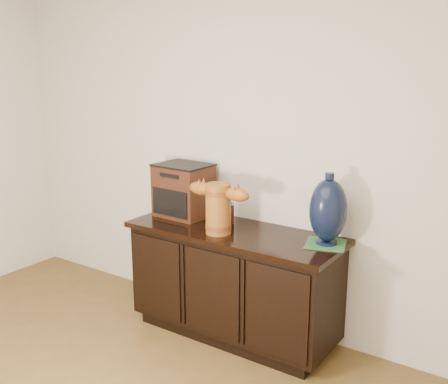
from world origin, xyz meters
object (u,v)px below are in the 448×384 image
Objects in this scene: lamp_base at (328,211)px; spray_can at (230,213)px; terracotta_vessel at (218,206)px; sideboard at (234,282)px; tv_radio at (183,190)px.

spray_can is at bearing 177.18° from lamp_base.
spray_can is at bearing 105.14° from terracotta_vessel.
lamp_base is (0.67, 0.19, 0.03)m from terracotta_vessel.
spray_can is (-0.10, 0.11, 0.44)m from sideboard.
lamp_base is 2.86× the size of spray_can.
tv_radio is 1.10m from lamp_base.
sideboard is at bearing -7.56° from tv_radio.
tv_radio is 2.52× the size of spray_can.
tv_radio reaches higher than sideboard.
tv_radio reaches higher than terracotta_vessel.
terracotta_vessel is 1.19× the size of tv_radio.
terracotta_vessel is 0.25m from spray_can.
tv_radio is at bearing 157.61° from terracotta_vessel.
sideboard is 0.85m from lamp_base.
tv_radio is 0.40m from spray_can.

